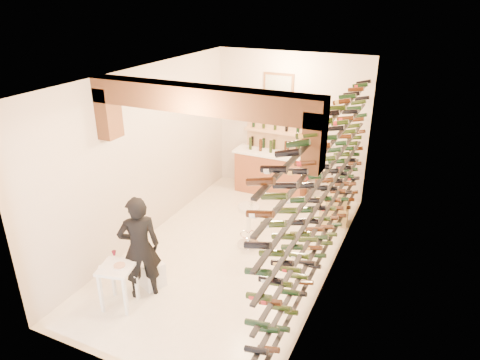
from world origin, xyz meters
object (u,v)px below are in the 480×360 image
(white_stool, at_px, (152,274))
(crate_lower, at_px, (334,215))
(chrome_barstool, at_px, (249,223))
(tasting_table, at_px, (117,273))
(wine_rack, at_px, (321,189))
(back_counter, at_px, (271,171))
(person, at_px, (140,248))

(white_stool, distance_m, crate_lower, 3.92)
(chrome_barstool, bearing_deg, tasting_table, -114.65)
(tasting_table, relative_size, crate_lower, 1.50)
(wine_rack, xyz_separation_m, back_counter, (-1.83, 2.65, -1.02))
(white_stool, xyz_separation_m, person, (-0.00, -0.23, 0.63))
(tasting_table, height_order, chrome_barstool, tasting_table)
(white_stool, bearing_deg, chrome_barstool, 62.21)
(back_counter, height_order, crate_lower, back_counter)
(wine_rack, bearing_deg, person, -143.70)
(wine_rack, distance_m, crate_lower, 2.31)
(wine_rack, xyz_separation_m, white_stool, (-2.28, -1.44, -1.34))
(tasting_table, bearing_deg, crate_lower, 46.18)
(chrome_barstool, height_order, crate_lower, chrome_barstool)
(back_counter, bearing_deg, wine_rack, -55.34)
(back_counter, height_order, person, person)
(white_stool, distance_m, chrome_barstool, 1.99)
(wine_rack, relative_size, chrome_barstool, 6.97)
(tasting_table, distance_m, crate_lower, 4.53)
(back_counter, distance_m, white_stool, 4.13)
(back_counter, xyz_separation_m, chrome_barstool, (0.47, -2.34, -0.06))
(person, distance_m, crate_lower, 4.17)
(wine_rack, bearing_deg, chrome_barstool, 167.40)
(back_counter, xyz_separation_m, white_stool, (-0.45, -4.09, -0.33))
(wine_rack, height_order, chrome_barstool, wine_rack)
(wine_rack, xyz_separation_m, crate_lower, (-0.13, 1.84, -1.38))
(wine_rack, bearing_deg, white_stool, -147.68)
(tasting_table, distance_m, person, 0.48)
(wine_rack, relative_size, white_stool, 13.79)
(chrome_barstool, relative_size, crate_lower, 1.47)
(back_counter, relative_size, person, 1.01)
(back_counter, distance_m, person, 4.36)
(wine_rack, bearing_deg, back_counter, 124.66)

